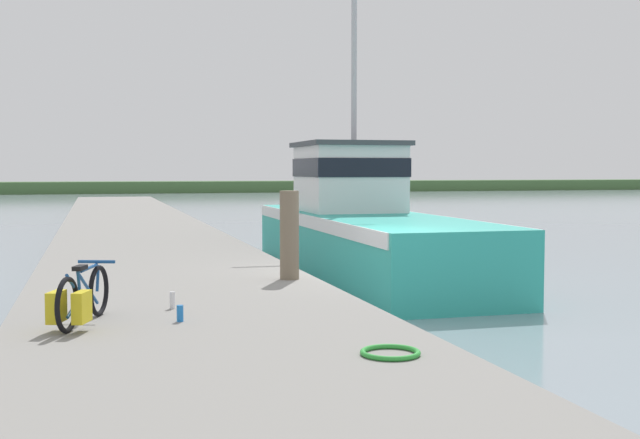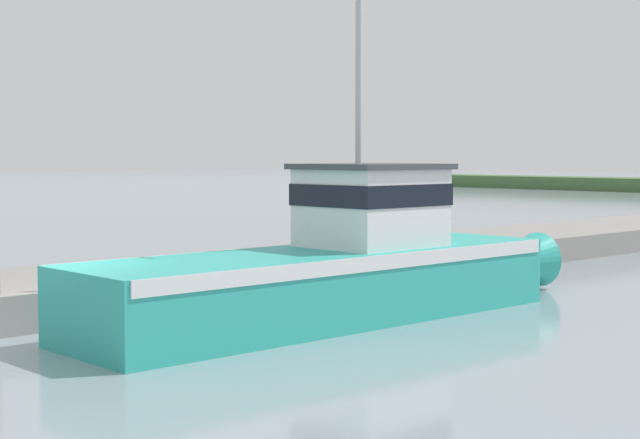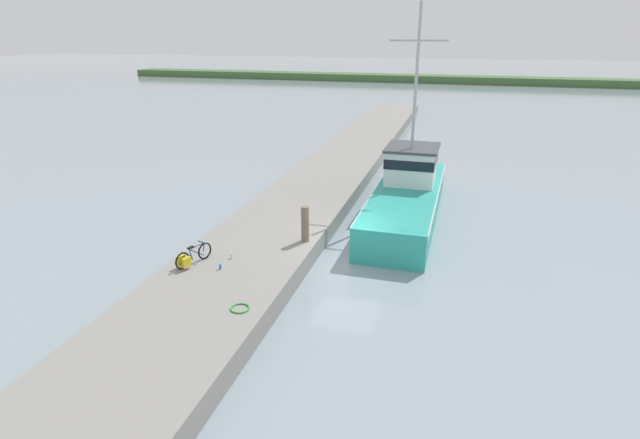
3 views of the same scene
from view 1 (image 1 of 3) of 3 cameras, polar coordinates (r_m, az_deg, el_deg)
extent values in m
plane|color=#84939E|center=(13.86, 3.79, -6.92)|extent=(320.00, 320.00, 0.00)
cube|color=gray|center=(13.08, -10.30, -5.88)|extent=(4.47, 80.00, 0.77)
cube|color=#426638|center=(94.50, 5.76, 2.41)|extent=(180.00, 5.00, 1.22)
cube|color=teal|center=(19.08, 3.32, -1.81)|extent=(2.95, 11.13, 1.46)
cone|color=teal|center=(25.36, -1.40, -0.47)|extent=(1.41, 2.01, 1.39)
cube|color=white|center=(19.03, 3.32, -0.06)|extent=(3.00, 10.91, 0.29)
cube|color=white|center=(20.32, 2.09, 2.90)|extent=(2.31, 2.57, 1.64)
cube|color=black|center=(20.32, 2.09, 3.71)|extent=(2.35, 2.62, 0.46)
cube|color=#3D4247|center=(20.33, 2.09, 5.37)|extent=(2.49, 2.78, 0.12)
cylinder|color=#B2B2B7|center=(20.33, 2.45, 14.63)|extent=(0.14, 0.14, 6.40)
torus|color=black|center=(9.02, -17.54, -5.81)|extent=(0.25, 0.59, 0.61)
torus|color=black|center=(9.95, -15.46, -4.90)|extent=(0.25, 0.59, 0.61)
cylinder|color=navy|center=(9.18, -17.16, -6.07)|extent=(0.15, 0.33, 0.17)
cylinder|color=navy|center=(9.35, -16.72, -4.90)|extent=(0.08, 0.14, 0.47)
cylinder|color=navy|center=(9.19, -17.08, -4.62)|extent=(0.18, 0.43, 0.35)
cylinder|color=navy|center=(9.60, -16.18, -4.72)|extent=(0.24, 0.61, 0.47)
cylinder|color=navy|center=(9.61, -16.11, -3.33)|extent=(0.20, 0.50, 0.05)
cylinder|color=navy|center=(9.90, -15.53, -4.05)|extent=(0.07, 0.10, 0.31)
cylinder|color=navy|center=(9.85, -15.61, -2.91)|extent=(0.43, 0.18, 0.04)
cube|color=black|center=(9.34, -16.70, -3.31)|extent=(0.17, 0.26, 0.05)
cube|color=gold|center=(9.12, -18.25, -5.91)|extent=(0.22, 0.34, 0.34)
cube|color=gold|center=(9.02, -16.59, -5.99)|extent=(0.22, 0.34, 0.34)
cylinder|color=#756651|center=(12.77, -2.19, -1.11)|extent=(0.31, 0.31, 1.41)
torus|color=green|center=(7.69, 5.02, -9.40)|extent=(0.57, 0.57, 0.05)
cylinder|color=silver|center=(10.30, -10.46, -5.66)|extent=(0.07, 0.07, 0.21)
cylinder|color=blue|center=(9.42, -9.92, -6.59)|extent=(0.08, 0.08, 0.19)
camera|label=2|loc=(21.03, 62.72, 4.08)|focal=55.00mm
camera|label=3|loc=(11.21, 104.99, 30.57)|focal=28.00mm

